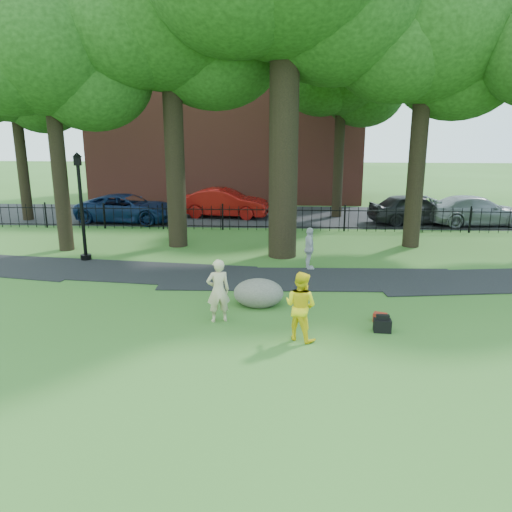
# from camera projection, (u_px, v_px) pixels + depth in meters

# --- Properties ---
(ground) EXTENTS (120.00, 120.00, 0.00)m
(ground) POSITION_uv_depth(u_px,v_px,m) (280.00, 323.00, 13.10)
(ground) COLOR #325C20
(ground) RESTS_ON ground
(footpath) EXTENTS (36.07, 3.85, 0.03)m
(footpath) POSITION_uv_depth(u_px,v_px,m) (311.00, 279.00, 16.80)
(footpath) COLOR black
(footpath) RESTS_ON ground
(street) EXTENTS (80.00, 7.00, 0.02)m
(street) POSITION_uv_depth(u_px,v_px,m) (283.00, 216.00, 28.55)
(street) COLOR black
(street) RESTS_ON ground
(iron_fence) EXTENTS (44.00, 0.04, 1.20)m
(iron_fence) POSITION_uv_depth(u_px,v_px,m) (283.00, 218.00, 24.53)
(iron_fence) COLOR black
(iron_fence) RESTS_ON ground
(brick_building) EXTENTS (18.00, 8.00, 12.00)m
(brick_building) POSITION_uv_depth(u_px,v_px,m) (228.00, 111.00, 34.98)
(brick_building) COLOR brown
(brick_building) RESTS_ON ground
(tree_row) EXTENTS (26.82, 7.96, 12.42)m
(tree_row) POSITION_uv_depth(u_px,v_px,m) (299.00, 41.00, 19.12)
(tree_row) COLOR black
(tree_row) RESTS_ON ground
(woman) EXTENTS (0.72, 0.58, 1.70)m
(woman) POSITION_uv_depth(u_px,v_px,m) (218.00, 291.00, 13.02)
(woman) COLOR #CDB58D
(woman) RESTS_ON ground
(man) EXTENTS (1.04, 0.98, 1.70)m
(man) POSITION_uv_depth(u_px,v_px,m) (301.00, 306.00, 11.91)
(man) COLOR yellow
(man) RESTS_ON ground
(pedestrian) EXTENTS (0.49, 0.94, 1.54)m
(pedestrian) POSITION_uv_depth(u_px,v_px,m) (309.00, 249.00, 17.80)
(pedestrian) COLOR #BBBAC0
(pedestrian) RESTS_ON ground
(boulder) EXTENTS (1.56, 1.26, 0.84)m
(boulder) POSITION_uv_depth(u_px,v_px,m) (259.00, 291.00, 14.31)
(boulder) COLOR #6F685D
(boulder) RESTS_ON ground
(lamppost) EXTENTS (0.41, 0.41, 4.09)m
(lamppost) POSITION_uv_depth(u_px,v_px,m) (82.00, 209.00, 18.71)
(lamppost) COLOR black
(lamppost) RESTS_ON ground
(backpack) EXTENTS (0.45, 0.30, 0.32)m
(backpack) POSITION_uv_depth(u_px,v_px,m) (382.00, 326.00, 12.51)
(backpack) COLOR black
(backpack) RESTS_ON ground
(red_bag) EXTENTS (0.40, 0.33, 0.23)m
(red_bag) POSITION_uv_depth(u_px,v_px,m) (380.00, 317.00, 13.17)
(red_bag) COLOR maroon
(red_bag) RESTS_ON ground
(red_sedan) EXTENTS (5.08, 2.26, 1.62)m
(red_sedan) POSITION_uv_depth(u_px,v_px,m) (225.00, 203.00, 28.05)
(red_sedan) COLOR maroon
(red_sedan) RESTS_ON ground
(navy_van) EXTENTS (5.58, 3.03, 1.49)m
(navy_van) POSITION_uv_depth(u_px,v_px,m) (127.00, 208.00, 26.67)
(navy_van) COLOR #0D1F45
(navy_van) RESTS_ON ground
(grey_car) EXTENTS (4.91, 2.62, 1.59)m
(grey_car) POSITION_uv_depth(u_px,v_px,m) (414.00, 209.00, 26.21)
(grey_car) COLOR black
(grey_car) RESTS_ON ground
(silver_car) EXTENTS (5.42, 2.74, 1.51)m
(silver_car) POSITION_uv_depth(u_px,v_px,m) (476.00, 211.00, 25.88)
(silver_car) COLOR gray
(silver_car) RESTS_ON ground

